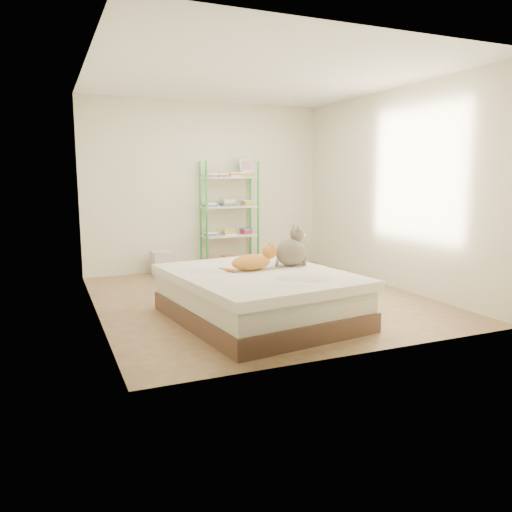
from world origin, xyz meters
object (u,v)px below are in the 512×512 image
bed (258,296)px  shelf_unit (230,216)px  orange_cat (251,260)px  cardboard_box (257,269)px  white_bin (163,263)px  grey_cat (291,246)px

bed → shelf_unit: bearing=68.2°
orange_cat → cardboard_box: orange_cat is taller
bed → orange_cat: size_ratio=4.19×
orange_cat → white_bin: size_ratio=1.41×
shelf_unit → orange_cat: bearing=-105.4°
shelf_unit → white_bin: size_ratio=4.72×
bed → orange_cat: (-0.03, 0.13, 0.36)m
grey_cat → shelf_unit: shelf_unit is taller
bed → white_bin: (-0.40, 2.69, -0.07)m
white_bin → cardboard_box: bearing=-37.1°
cardboard_box → shelf_unit: bearing=121.5°
grey_cat → orange_cat: bearing=94.6°
bed → shelf_unit: 2.87m
grey_cat → bed: bearing=109.6°
shelf_unit → white_bin: 1.27m
shelf_unit → white_bin: shelf_unit is taller
orange_cat → white_bin: orange_cat is taller
orange_cat → shelf_unit: shelf_unit is taller
cardboard_box → bed: bearing=-86.2°
shelf_unit → cardboard_box: 1.14m
grey_cat → shelf_unit: size_ratio=0.25×
shelf_unit → cardboard_box: size_ratio=2.81×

